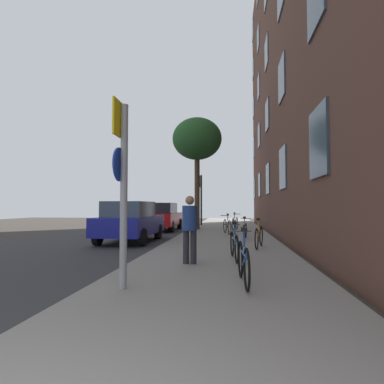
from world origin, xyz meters
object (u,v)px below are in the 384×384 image
Objects in this scene: bicycle_2 at (259,236)px; bicycle_5 at (235,223)px; bicycle_1 at (234,245)px; bicycle_0 at (243,262)px; sign_post at (122,178)px; bicycle_3 at (245,230)px; bicycle_4 at (227,226)px; pedestrian_0 at (190,225)px; car_1 at (162,216)px; car_0 at (130,221)px; traffic_light at (200,191)px; tree_near at (197,140)px.

bicycle_5 is at bearing 95.29° from bicycle_2.
bicycle_1 is 0.98× the size of bicycle_5.
sign_post is at bearing -164.82° from bicycle_0.
sign_post is 8.20m from bicycle_3.
sign_post reaches higher than bicycle_2.
bicycle_2 is at bearing -77.41° from bicycle_4.
bicycle_3 is 1.08× the size of pedestrian_0.
bicycle_4 is at bearing 84.38° from pedestrian_0.
bicycle_0 reaches higher than bicycle_1.
car_1 reaches higher than bicycle_4.
car_0 is (-4.91, 1.92, 0.35)m from bicycle_2.
car_0 is at bearing 107.21° from sign_post.
tree_near is (0.21, -3.71, 2.79)m from traffic_light.
bicycle_0 is 0.42× the size of car_0.
tree_near is 4.03× the size of bicycle_2.
bicycle_4 is (1.97, -6.63, -2.01)m from traffic_light.
bicycle_1 is 9.60m from bicycle_5.
traffic_light is 2.21× the size of pedestrian_0.
traffic_light is 9.64m from bicycle_3.
bicycle_2 is 0.36× the size of car_1.
tree_near is 11.38m from bicycle_1.
pedestrian_0 is at bearing -74.28° from car_1.
bicycle_1 is at bearing 32.23° from pedestrian_0.
car_0 is at bearing -128.83° from bicycle_5.
pedestrian_0 is at bearing -96.56° from bicycle_5.
tree_near is at bearing 90.71° from sign_post.
tree_near is 1.45× the size of car_1.
bicycle_0 is at bearing -71.53° from car_1.
traffic_light reaches higher than bicycle_1.
bicycle_3 is 0.99× the size of bicycle_4.
pedestrian_0 reaches higher than bicycle_5.
traffic_light is at bearing 94.72° from pedestrian_0.
sign_post is 7.68m from car_0.
traffic_light reaches higher than pedestrian_0.
traffic_light reaches higher than bicycle_3.
car_1 reaches higher than bicycle_3.
car_1 is (-0.03, 6.03, 0.00)m from car_0.
sign_post is 13.48m from tree_near.
bicycle_0 is 0.97× the size of bicycle_3.
traffic_light is 2.05× the size of bicycle_3.
car_1 reaches higher than bicycle_5.
car_0 is (-4.25, -5.28, 0.34)m from bicycle_5.
traffic_light is at bearing 104.90° from bicycle_2.
car_1 is at bearing 90.26° from car_0.
pedestrian_0 is (-1.84, -3.05, 0.53)m from bicycle_2.
pedestrian_0 is at bearing -85.28° from traffic_light.
bicycle_4 is 1.08× the size of pedestrian_0.
car_1 is (-4.26, 12.75, 0.34)m from bicycle_0.
tree_near is 5.89m from bicycle_4.
bicycle_5 is at bearing 51.17° from car_0.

